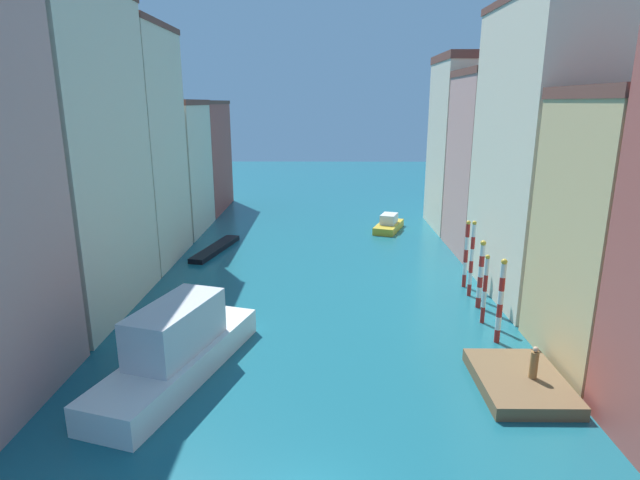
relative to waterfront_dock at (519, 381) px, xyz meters
The scene contains 19 objects.
ground_plane 19.27m from the waterfront_dock, 119.64° to the left, with size 154.00×154.00×0.00m, color #196070.
building_left_1 27.92m from the waterfront_dock, 159.39° to the left, with size 6.64×11.84×19.75m.
building_left_2 32.90m from the waterfront_dock, 140.89° to the left, with size 6.64×9.65×18.65m.
building_left_3 39.27m from the waterfront_dock, 129.28° to the left, with size 6.64×9.78×13.03m.
building_left_4 48.00m from the waterfront_dock, 121.04° to the left, with size 6.64×11.86×12.98m.
building_right_1 8.84m from the waterfront_dock, 24.43° to the left, with size 6.64×7.61×13.52m.
building_right_2 16.61m from the waterfront_dock, 66.50° to the left, with size 6.64×12.04×19.20m.
building_right_3 24.60m from the waterfront_dock, 76.48° to the left, with size 6.64×8.44×15.44m.
building_right_4 33.36m from the waterfront_dock, 80.22° to the left, with size 6.64×9.05×17.35m.
waterfront_dock is the anchor object (origin of this frame).
person_on_dock 1.15m from the waterfront_dock, 21.27° to the right, with size 0.36×0.36×1.55m.
mooring_pole_0 5.17m from the waterfront_dock, 84.27° to the left, with size 0.33×0.33×4.81m.
mooring_pole_1 7.52m from the waterfront_dock, 86.62° to the left, with size 0.27×0.27×4.25m.
mooring_pole_2 9.88m from the waterfront_dock, 84.88° to the left, with size 0.35×0.35×4.48m.
mooring_pole_3 11.99m from the waterfront_dock, 85.91° to the left, with size 0.29×0.29×5.25m.
mooring_pole_4 13.70m from the waterfront_dock, 85.98° to the left, with size 0.30×0.30×4.86m.
vaporetto_white 16.11m from the waterfront_dock, behind, with size 6.16×11.56×3.64m.
gondola_black 29.23m from the waterfront_dock, 129.82° to the left, with size 3.00×8.24×0.43m.
motorboat_0 30.35m from the waterfront_dock, 94.61° to the left, with size 3.75×5.70×1.71m.
Camera 1 is at (0.51, -13.56, 12.79)m, focal length 28.87 mm.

